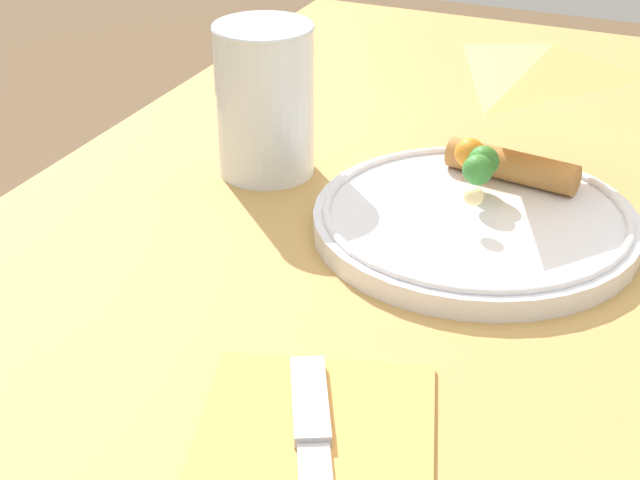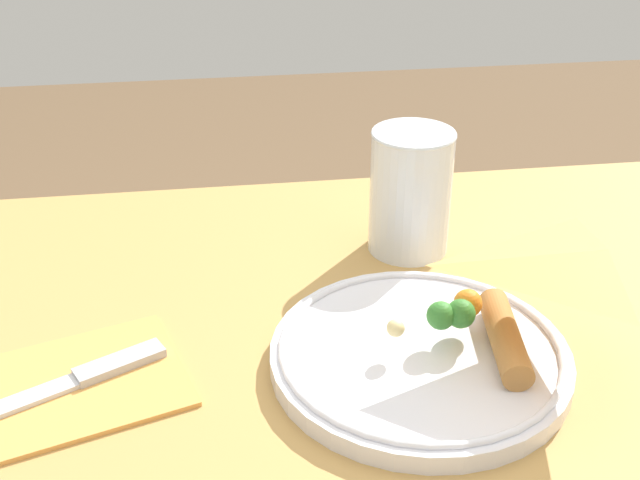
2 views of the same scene
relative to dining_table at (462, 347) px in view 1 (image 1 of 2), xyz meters
name	(u,v)px [view 1 (image 1 of 2)]	position (x,y,z in m)	size (l,w,h in m)	color
dining_table	(462,347)	(0.00, 0.00, 0.00)	(1.02, 0.70, 0.70)	tan
plate_pizza	(477,213)	(0.01, 0.01, 0.13)	(0.24, 0.24, 0.05)	white
milk_glass	(265,103)	(-0.02, -0.18, 0.17)	(0.08, 0.08, 0.12)	white
butter_knife	(315,462)	(0.29, 0.00, 0.12)	(0.18, 0.10, 0.01)	#B2B2B7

